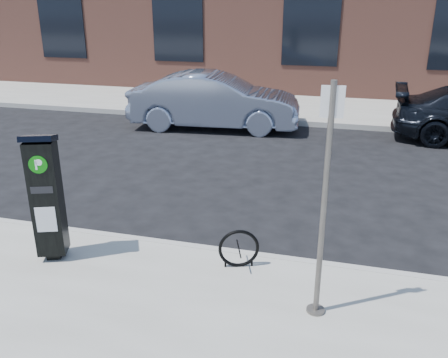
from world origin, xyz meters
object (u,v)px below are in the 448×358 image
(parking_kiosk, at_px, (47,196))
(bike_rack, at_px, (239,249))
(sign_pole, at_px, (324,207))
(car_silver, at_px, (215,101))

(parking_kiosk, bearing_deg, bike_rack, -10.93)
(sign_pole, distance_m, car_silver, 9.01)
(sign_pole, relative_size, car_silver, 0.55)
(parking_kiosk, distance_m, bike_rack, 2.62)
(parking_kiosk, height_order, sign_pole, sign_pole)
(bike_rack, relative_size, car_silver, 0.11)
(car_silver, bearing_deg, parking_kiosk, 174.58)
(sign_pole, relative_size, bike_rack, 4.83)
(bike_rack, xyz_separation_m, car_silver, (-2.51, 7.52, 0.37))
(parking_kiosk, bearing_deg, sign_pole, -25.25)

